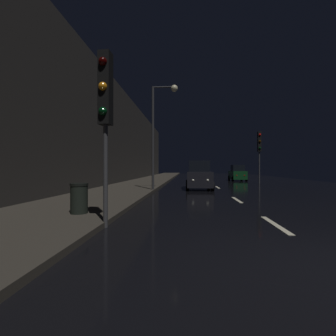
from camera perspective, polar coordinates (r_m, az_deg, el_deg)
ground at (r=28.68m, az=9.23°, el=-3.09°), size 25.87×84.00×0.02m
sidewalk_left at (r=28.91m, az=-4.22°, el=-2.90°), size 4.40×84.00×0.15m
building_facade_left at (r=26.18m, az=-11.06°, el=7.10°), size 0.80×63.00×9.55m
lane_centerline at (r=20.31m, az=11.23°, el=-4.34°), size 0.16×27.53×0.01m
traffic_light_near_left at (r=6.94m, az=-14.13°, el=14.60°), size 0.33×0.47×4.58m
traffic_light_far_right at (r=25.40m, az=20.10°, el=4.76°), size 0.31×0.46×5.01m
streetlamp_overhead at (r=16.54m, az=-1.82°, el=10.70°), size 1.70×0.44×6.93m
trash_bin_curbside at (r=8.25m, az=-19.60°, el=-6.50°), size 0.55×0.55×0.93m
car_approaching_headlights at (r=18.56m, az=7.06°, el=-1.84°), size 1.91×4.13×2.08m
car_parked_right_far at (r=31.35m, az=15.53°, el=-1.22°), size 1.74×3.78×1.90m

